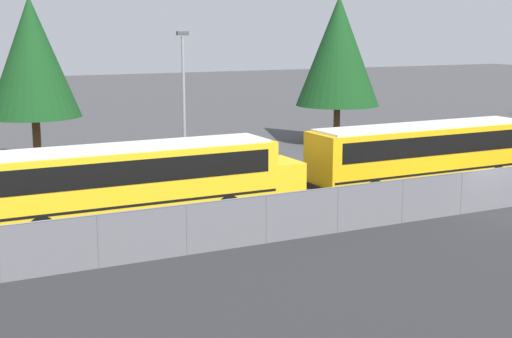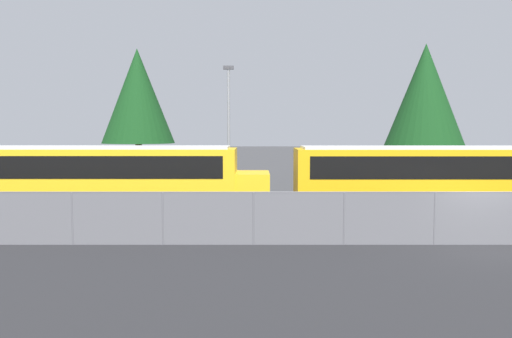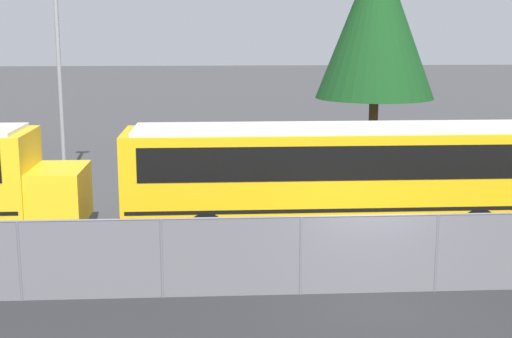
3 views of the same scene
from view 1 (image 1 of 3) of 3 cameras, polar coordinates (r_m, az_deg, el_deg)
ground_plane at (r=32.18m, az=18.03°, el=-3.16°), size 200.00×200.00×0.00m
fence at (r=31.97m, az=18.13°, el=-1.55°), size 82.74×0.07×1.82m
school_bus_1 at (r=28.37m, az=-9.46°, el=-0.65°), size 13.37×2.51×3.20m
school_bus_2 at (r=35.14m, az=13.61°, el=1.45°), size 13.37×2.51×3.20m
light_pole at (r=36.76m, az=-5.80°, el=5.62°), size 0.60×0.24×7.53m
tree_0 at (r=48.22m, az=6.60°, el=9.35°), size 5.56×5.56×9.84m
tree_1 at (r=40.19m, az=-17.49°, el=8.52°), size 4.94×4.94×9.40m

